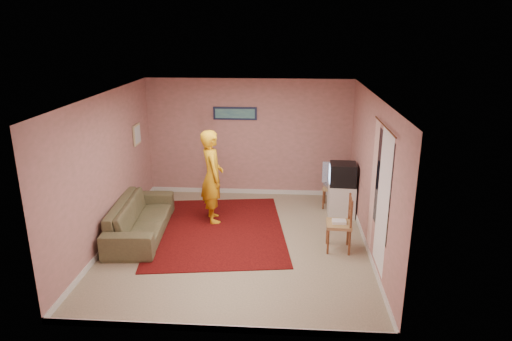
# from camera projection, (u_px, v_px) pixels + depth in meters

# --- Properties ---
(ground) EXTENTS (5.00, 5.00, 0.00)m
(ground) POSITION_uv_depth(u_px,v_px,m) (238.00, 242.00, 8.08)
(ground) COLOR tan
(ground) RESTS_ON ground
(wall_back) EXTENTS (4.50, 0.02, 2.60)m
(wall_back) POSITION_uv_depth(u_px,v_px,m) (249.00, 138.00, 10.07)
(wall_back) COLOR tan
(wall_back) RESTS_ON ground
(wall_front) EXTENTS (4.50, 0.02, 2.60)m
(wall_front) POSITION_uv_depth(u_px,v_px,m) (213.00, 238.00, 5.31)
(wall_front) COLOR tan
(wall_front) RESTS_ON ground
(wall_left) EXTENTS (0.02, 5.00, 2.60)m
(wall_left) POSITION_uv_depth(u_px,v_px,m) (107.00, 170.00, 7.84)
(wall_left) COLOR tan
(wall_left) RESTS_ON ground
(wall_right) EXTENTS (0.02, 5.00, 2.60)m
(wall_right) POSITION_uv_depth(u_px,v_px,m) (372.00, 175.00, 7.54)
(wall_right) COLOR tan
(wall_right) RESTS_ON ground
(ceiling) EXTENTS (4.50, 5.00, 0.02)m
(ceiling) POSITION_uv_depth(u_px,v_px,m) (236.00, 95.00, 7.29)
(ceiling) COLOR white
(ceiling) RESTS_ON wall_back
(baseboard_back) EXTENTS (4.50, 0.02, 0.10)m
(baseboard_back) POSITION_uv_depth(u_px,v_px,m) (249.00, 191.00, 10.43)
(baseboard_back) COLOR silver
(baseboard_back) RESTS_ON ground
(baseboard_front) EXTENTS (4.50, 0.02, 0.10)m
(baseboard_front) POSITION_uv_depth(u_px,v_px,m) (216.00, 328.00, 5.70)
(baseboard_front) COLOR silver
(baseboard_front) RESTS_ON ground
(baseboard_left) EXTENTS (0.02, 5.00, 0.10)m
(baseboard_left) POSITION_uv_depth(u_px,v_px,m) (114.00, 236.00, 8.21)
(baseboard_left) COLOR silver
(baseboard_left) RESTS_ON ground
(baseboard_right) EXTENTS (0.02, 5.00, 0.10)m
(baseboard_right) POSITION_uv_depth(u_px,v_px,m) (366.00, 244.00, 7.92)
(baseboard_right) COLOR silver
(baseboard_right) RESTS_ON ground
(window) EXTENTS (0.01, 1.10, 1.50)m
(window) POSITION_uv_depth(u_px,v_px,m) (383.00, 185.00, 6.64)
(window) COLOR black
(window) RESTS_ON wall_right
(curtain_sheer) EXTENTS (0.01, 0.75, 2.10)m
(curtain_sheer) POSITION_uv_depth(u_px,v_px,m) (383.00, 201.00, 6.56)
(curtain_sheer) COLOR white
(curtain_sheer) RESTS_ON wall_right
(curtain_floral) EXTENTS (0.01, 0.35, 2.10)m
(curtain_floral) POSITION_uv_depth(u_px,v_px,m) (373.00, 185.00, 7.23)
(curtain_floral) COLOR #EFE4CB
(curtain_floral) RESTS_ON wall_right
(curtain_rod) EXTENTS (0.02, 1.40, 0.02)m
(curtain_rod) POSITION_uv_depth(u_px,v_px,m) (385.00, 126.00, 6.38)
(curtain_rod) COLOR brown
(curtain_rod) RESTS_ON wall_right
(picture_back) EXTENTS (0.95, 0.04, 0.28)m
(picture_back) POSITION_uv_depth(u_px,v_px,m) (235.00, 113.00, 9.89)
(picture_back) COLOR #141C38
(picture_back) RESTS_ON wall_back
(picture_left) EXTENTS (0.04, 0.38, 0.42)m
(picture_left) POSITION_uv_depth(u_px,v_px,m) (137.00, 135.00, 9.28)
(picture_left) COLOR #C0B284
(picture_left) RESTS_ON wall_left
(area_rug) EXTENTS (2.85, 3.37, 0.02)m
(area_rug) POSITION_uv_depth(u_px,v_px,m) (217.00, 230.00, 8.56)
(area_rug) COLOR black
(area_rug) RESTS_ON ground
(tv_cabinet) EXTENTS (0.51, 0.47, 0.66)m
(tv_cabinet) POSITION_uv_depth(u_px,v_px,m) (341.00, 200.00, 9.14)
(tv_cabinet) COLOR silver
(tv_cabinet) RESTS_ON ground
(crt_tv) EXTENTS (0.54, 0.48, 0.44)m
(crt_tv) POSITION_uv_depth(u_px,v_px,m) (343.00, 174.00, 8.97)
(crt_tv) COLOR black
(crt_tv) RESTS_ON tv_cabinet
(chair_a) EXTENTS (0.46, 0.44, 0.48)m
(chair_a) POSITION_uv_depth(u_px,v_px,m) (333.00, 183.00, 9.50)
(chair_a) COLOR tan
(chair_a) RESTS_ON ground
(dvd_player) EXTENTS (0.39, 0.33, 0.06)m
(dvd_player) POSITION_uv_depth(u_px,v_px,m) (333.00, 186.00, 9.52)
(dvd_player) COLOR #A3A2A7
(dvd_player) RESTS_ON chair_a
(blue_throw) EXTENTS (0.43, 0.05, 0.45)m
(blue_throw) POSITION_uv_depth(u_px,v_px,m) (333.00, 172.00, 9.63)
(blue_throw) COLOR #8299D5
(blue_throw) RESTS_ON chair_a
(chair_b) EXTENTS (0.44, 0.46, 0.52)m
(chair_b) POSITION_uv_depth(u_px,v_px,m) (339.00, 218.00, 7.65)
(chair_b) COLOR tan
(chair_b) RESTS_ON ground
(game_console) EXTENTS (0.23, 0.17, 0.05)m
(game_console) POSITION_uv_depth(u_px,v_px,m) (339.00, 222.00, 7.67)
(game_console) COLOR white
(game_console) RESTS_ON chair_b
(sofa) EXTENTS (1.03, 2.26, 0.64)m
(sofa) POSITION_uv_depth(u_px,v_px,m) (140.00, 218.00, 8.30)
(sofa) COLOR brown
(sofa) RESTS_ON ground
(person) EXTENTS (0.63, 0.77, 1.82)m
(person) POSITION_uv_depth(u_px,v_px,m) (212.00, 177.00, 8.73)
(person) COLOR gold
(person) RESTS_ON ground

